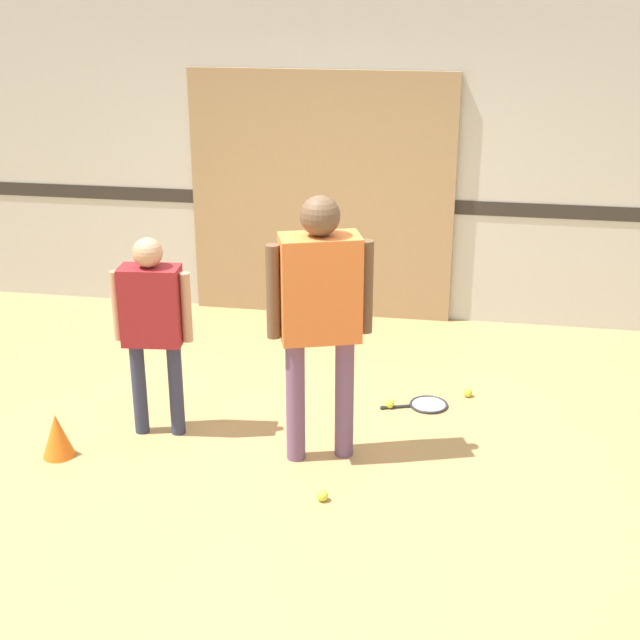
# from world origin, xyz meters

# --- Properties ---
(ground_plane) EXTENTS (16.00, 16.00, 0.00)m
(ground_plane) POSITION_xyz_m (0.00, 0.00, 0.00)
(ground_plane) COLOR tan
(wall_back) EXTENTS (16.00, 0.07, 3.20)m
(wall_back) POSITION_xyz_m (0.00, 2.50, 1.60)
(wall_back) COLOR beige
(wall_back) RESTS_ON ground_plane
(wall_panel) EXTENTS (2.29, 0.05, 2.14)m
(wall_panel) POSITION_xyz_m (-0.21, 2.44, 1.07)
(wall_panel) COLOR #9E7F56
(wall_panel) RESTS_ON ground_plane
(person_instructor) EXTENTS (0.61, 0.40, 1.69)m
(person_instructor) POSITION_xyz_m (0.22, -0.10, 1.05)
(person_instructor) COLOR #6B4C70
(person_instructor) RESTS_ON ground_plane
(person_student_left) EXTENTS (0.51, 0.25, 1.35)m
(person_student_left) POSITION_xyz_m (-0.89, 0.03, 0.84)
(person_student_left) COLOR #2D334C
(person_student_left) RESTS_ON ground_plane
(racket_spare_on_floor) EXTENTS (0.51, 0.35, 0.03)m
(racket_spare_on_floor) POSITION_xyz_m (0.85, 0.72, 0.01)
(racket_spare_on_floor) COLOR #28282D
(racket_spare_on_floor) RESTS_ON ground_plane
(tennis_ball_near_instructor) EXTENTS (0.07, 0.07, 0.07)m
(tennis_ball_near_instructor) POSITION_xyz_m (0.33, -0.61, 0.03)
(tennis_ball_near_instructor) COLOR #CCE038
(tennis_ball_near_instructor) RESTS_ON ground_plane
(tennis_ball_by_spare_racket) EXTENTS (0.07, 0.07, 0.07)m
(tennis_ball_by_spare_racket) POSITION_xyz_m (0.59, 0.65, 0.03)
(tennis_ball_by_spare_racket) COLOR #CCE038
(tennis_ball_by_spare_racket) RESTS_ON ground_plane
(tennis_ball_stray_left) EXTENTS (0.07, 0.07, 0.07)m
(tennis_ball_stray_left) POSITION_xyz_m (1.14, 0.93, 0.03)
(tennis_ball_stray_left) COLOR #CCE038
(tennis_ball_stray_left) RESTS_ON ground_plane
(training_cone) EXTENTS (0.20, 0.20, 0.29)m
(training_cone) POSITION_xyz_m (-1.42, -0.38, 0.15)
(training_cone) COLOR orange
(training_cone) RESTS_ON ground_plane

